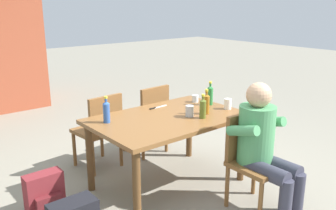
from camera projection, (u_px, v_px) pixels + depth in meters
name	position (u px, v px, depth m)	size (l,w,h in m)	color
ground_plane	(168.00, 184.00, 3.81)	(24.00, 24.00, 0.00)	gray
dining_table	(168.00, 125.00, 3.64)	(1.50, 0.97, 0.74)	brown
chair_near_right	(252.00, 156.00, 3.30)	(0.45, 0.45, 0.87)	brown
chair_far_left	(100.00, 127.00, 4.07)	(0.48, 0.48, 0.87)	brown
chair_far_right	(149.00, 116.00, 4.48)	(0.47, 0.47, 0.87)	brown
person_in_white_shirt	(263.00, 143.00, 3.18)	(0.47, 0.62, 1.18)	#4C935B
bottle_green	(210.00, 95.00, 4.00)	(0.06, 0.06, 0.26)	#287A38
bottle_amber	(206.00, 103.00, 3.68)	(0.06, 0.06, 0.26)	#996019
bottle_blue	(106.00, 111.00, 3.41)	(0.06, 0.06, 0.26)	#2D56A3
bottle_olive	(203.00, 108.00, 3.54)	(0.06, 0.06, 0.24)	#566623
cup_steel	(190.00, 111.00, 3.60)	(0.08, 0.08, 0.11)	#B2B7BC
cup_glass	(195.00, 99.00, 4.13)	(0.07, 0.07, 0.08)	silver
cup_white	(228.00, 104.00, 3.86)	(0.08, 0.08, 0.11)	white
table_knife	(157.00, 107.00, 3.91)	(0.24, 0.04, 0.01)	silver
backpack_by_near_side	(45.00, 194.00, 3.25)	(0.33, 0.21, 0.38)	maroon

